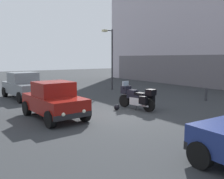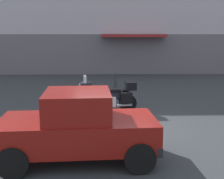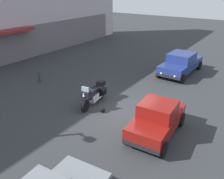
% 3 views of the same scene
% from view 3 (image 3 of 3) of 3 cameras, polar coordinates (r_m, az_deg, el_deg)
% --- Properties ---
extents(ground_plane, '(80.00, 80.00, 0.00)m').
position_cam_3_polar(ground_plane, '(12.17, 3.44, -5.67)').
color(ground_plane, '#2D3033').
extents(motorcycle, '(2.26, 0.90, 1.36)m').
position_cam_3_polar(motorcycle, '(12.71, -4.58, -1.18)').
color(motorcycle, black).
rests_on(motorcycle, ground).
extents(helmet, '(0.28, 0.28, 0.28)m').
position_cam_3_polar(helmet, '(12.13, -2.35, -4.99)').
color(helmet, black).
rests_on(helmet, ground).
extents(car_sedan_far, '(4.64, 2.10, 1.56)m').
position_cam_3_polar(car_sedan_far, '(17.99, 16.51, 6.17)').
color(car_sedan_far, navy).
rests_on(car_sedan_far, ground).
extents(car_compact_side, '(3.54, 1.87, 1.56)m').
position_cam_3_polar(car_compact_side, '(10.31, 10.95, -7.12)').
color(car_compact_side, maroon).
rests_on(car_compact_side, ground).
extents(bollard_curbside, '(0.16, 0.16, 0.78)m').
position_cam_3_polar(bollard_curbside, '(16.47, -17.38, 3.06)').
color(bollard_curbside, '#333338').
rests_on(bollard_curbside, ground).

